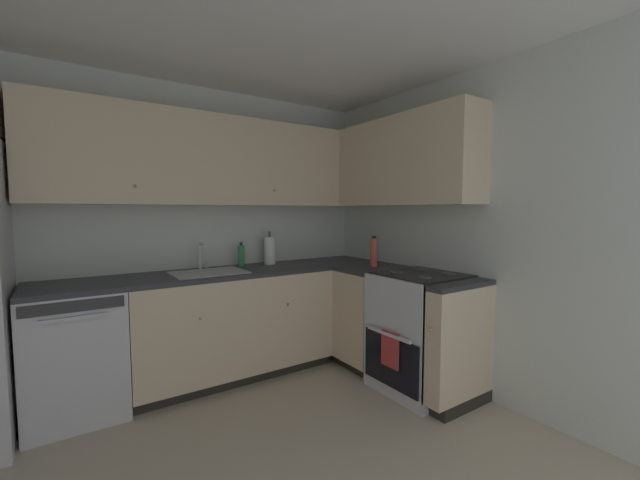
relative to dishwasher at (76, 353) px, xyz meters
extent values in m
cube|color=silver|center=(0.71, 0.33, 0.79)|extent=(3.77, 0.05, 2.46)
cube|color=silver|center=(2.57, -1.44, 0.79)|extent=(0.05, 3.59, 2.46)
cube|color=silver|center=(0.00, 0.00, 0.00)|extent=(0.60, 0.60, 0.87)
cube|color=#333333|center=(0.00, -0.30, 0.39)|extent=(0.55, 0.01, 0.07)
cube|color=silver|center=(0.00, -0.32, 0.32)|extent=(0.36, 0.02, 0.02)
cube|color=beige|center=(1.13, 0.00, 0.04)|extent=(1.64, 0.60, 0.78)
cube|color=black|center=(1.13, 0.03, -0.39)|extent=(1.64, 0.54, 0.09)
sphere|color=tan|center=(0.76, -0.31, 0.19)|extent=(0.02, 0.02, 0.02)
sphere|color=tan|center=(1.49, -0.31, 0.19)|extent=(0.02, 0.02, 0.02)
cube|color=#2D2D33|center=(1.12, 0.00, 0.45)|extent=(2.85, 0.60, 0.03)
cube|color=beige|center=(2.25, -0.51, 0.04)|extent=(0.60, 0.43, 0.78)
cube|color=black|center=(2.28, -0.51, -0.39)|extent=(0.54, 0.43, 0.09)
cube|color=beige|center=(2.25, -1.42, 0.04)|extent=(0.60, 0.15, 0.78)
cube|color=black|center=(2.28, -1.42, -0.39)|extent=(0.54, 0.15, 0.09)
sphere|color=tan|center=(1.93, -1.42, 0.19)|extent=(0.02, 0.02, 0.02)
cube|color=#2D2D33|center=(2.25, -0.51, 0.45)|extent=(0.60, 0.43, 0.03)
cube|color=#2D2D33|center=(2.25, -1.42, 0.45)|extent=(0.60, 0.15, 0.03)
cube|color=silver|center=(2.27, -1.05, 0.02)|extent=(0.64, 0.62, 0.91)
cube|color=black|center=(1.94, -1.05, -0.15)|extent=(0.02, 0.55, 0.38)
cube|color=silver|center=(1.92, -1.05, 0.06)|extent=(0.02, 0.43, 0.02)
cube|color=black|center=(2.27, -1.05, 0.48)|extent=(0.59, 0.60, 0.01)
cube|color=silver|center=(2.57, -1.05, 0.55)|extent=(0.03, 0.60, 0.15)
cylinder|color=#4C4C4C|center=(2.12, -1.19, 0.49)|extent=(0.11, 0.11, 0.01)
cylinder|color=#4C4C4C|center=(2.12, -0.91, 0.49)|extent=(0.11, 0.11, 0.01)
cylinder|color=#4C4C4C|center=(2.41, -1.19, 0.49)|extent=(0.11, 0.11, 0.01)
cylinder|color=#4C4C4C|center=(2.41, -0.91, 0.49)|extent=(0.11, 0.11, 0.01)
cube|color=#B23333|center=(1.92, -1.07, -0.05)|extent=(0.02, 0.17, 0.26)
cube|color=beige|center=(0.96, 0.14, 1.38)|extent=(2.53, 0.32, 0.73)
sphere|color=tan|center=(0.41, -0.03, 1.15)|extent=(0.02, 0.02, 0.02)
sphere|color=tan|center=(1.52, -0.03, 1.15)|extent=(0.02, 0.02, 0.02)
cube|color=beige|center=(2.39, -0.56, 1.38)|extent=(0.32, 1.72, 0.73)
cube|color=#B7B7BC|center=(0.92, -0.03, 0.47)|extent=(0.56, 0.40, 0.01)
cube|color=gray|center=(0.92, -0.03, 0.43)|extent=(0.52, 0.36, 0.09)
cube|color=#99999E|center=(0.92, -0.03, 0.44)|extent=(0.02, 0.35, 0.06)
cylinder|color=silver|center=(0.92, 0.20, 0.59)|extent=(0.02, 0.02, 0.23)
cylinder|color=silver|center=(0.92, 0.13, 0.69)|extent=(0.02, 0.15, 0.02)
cylinder|color=silver|center=(0.97, 0.20, 0.50)|extent=(0.02, 0.02, 0.06)
cylinder|color=#338C4C|center=(1.28, 0.18, 0.56)|extent=(0.06, 0.06, 0.19)
cylinder|color=#262626|center=(1.28, 0.18, 0.67)|extent=(0.03, 0.03, 0.03)
cylinder|color=white|center=(1.56, 0.16, 0.60)|extent=(0.11, 0.11, 0.25)
cylinder|color=#3F3F3F|center=(1.56, 0.16, 0.62)|extent=(0.02, 0.02, 0.31)
cylinder|color=#BF4C3F|center=(2.25, -0.51, 0.60)|extent=(0.07, 0.07, 0.25)
cylinder|color=black|center=(2.25, -0.51, 0.74)|extent=(0.04, 0.04, 0.02)
camera|label=1|loc=(-0.03, -3.04, 0.97)|focal=21.42mm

